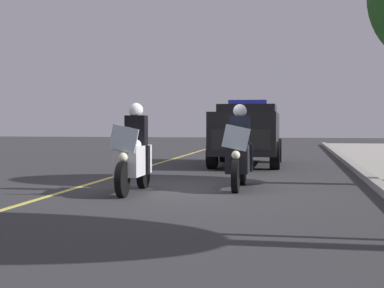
{
  "coord_description": "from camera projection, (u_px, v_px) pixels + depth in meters",
  "views": [
    {
      "loc": [
        11.64,
        2.09,
        1.34
      ],
      "look_at": [
        -0.13,
        0.0,
        0.9
      ],
      "focal_mm": 54.5,
      "sensor_mm": 36.0,
      "label": 1
    }
  ],
  "objects": [
    {
      "name": "ground_plane",
      "position": [
        191.0,
        188.0,
        11.86
      ],
      "size": [
        80.0,
        80.0,
        0.0
      ],
      "primitive_type": "plane",
      "color": "#333335"
    },
    {
      "name": "curb_strip",
      "position": [
        382.0,
        188.0,
        11.21
      ],
      "size": [
        48.0,
        0.24,
        0.15
      ],
      "primitive_type": "cube",
      "color": "#9E9B93",
      "rests_on": "ground"
    },
    {
      "name": "lane_stripe_center",
      "position": [
        82.0,
        186.0,
        12.27
      ],
      "size": [
        48.0,
        0.12,
        0.01
      ],
      "primitive_type": "cube",
      "color": "#E0D14C",
      "rests_on": "ground"
    },
    {
      "name": "police_motorcycle_lead_left",
      "position": [
        134.0,
        156.0,
        11.14
      ],
      "size": [
        2.14,
        0.56,
        1.72
      ],
      "color": "black",
      "rests_on": "ground"
    },
    {
      "name": "police_motorcycle_lead_right",
      "position": [
        239.0,
        154.0,
        11.84
      ],
      "size": [
        2.14,
        0.56,
        1.72
      ],
      "color": "black",
      "rests_on": "ground"
    },
    {
      "name": "police_suv",
      "position": [
        247.0,
        131.0,
        18.24
      ],
      "size": [
        4.93,
        2.11,
        2.05
      ],
      "color": "black",
      "rests_on": "ground"
    }
  ]
}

